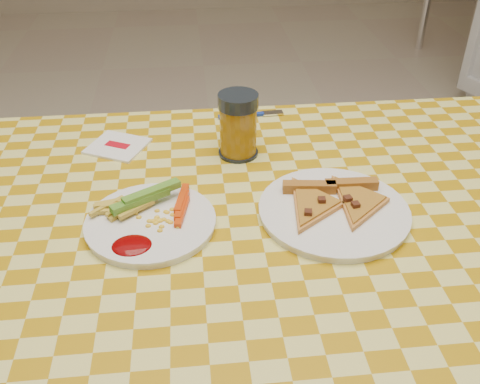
% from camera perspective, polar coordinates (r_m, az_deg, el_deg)
% --- Properties ---
extents(table, '(1.28, 0.88, 0.76)m').
position_cam_1_polar(table, '(1.01, 1.71, -5.70)').
color(table, silver).
rests_on(table, ground).
extents(plate_left, '(0.27, 0.27, 0.01)m').
position_cam_1_polar(plate_left, '(0.94, -9.49, -3.35)').
color(plate_left, white).
rests_on(plate_left, table).
extents(plate_right, '(0.27, 0.27, 0.01)m').
position_cam_1_polar(plate_right, '(0.97, 9.95, -2.12)').
color(plate_right, white).
rests_on(plate_right, table).
extents(fries_veggies, '(0.20, 0.18, 0.04)m').
position_cam_1_polar(fries_veggies, '(0.95, -10.06, -1.96)').
color(fries_veggies, gold).
rests_on(fries_veggies, plate_left).
extents(pizza_slices, '(0.22, 0.20, 0.02)m').
position_cam_1_polar(pizza_slices, '(0.97, 10.01, -0.91)').
color(pizza_slices, gold).
rests_on(pizza_slices, plate_right).
extents(drink_glass, '(0.08, 0.08, 0.14)m').
position_cam_1_polar(drink_glass, '(1.11, -0.19, 7.09)').
color(drink_glass, black).
rests_on(drink_glass, table).
extents(napkin, '(0.15, 0.15, 0.01)m').
position_cam_1_polar(napkin, '(1.19, -12.93, 4.80)').
color(napkin, white).
rests_on(napkin, table).
extents(fork, '(0.16, 0.03, 0.01)m').
position_cam_1_polar(fork, '(1.29, 1.26, 8.26)').
color(fork, '#163097').
rests_on(fork, table).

